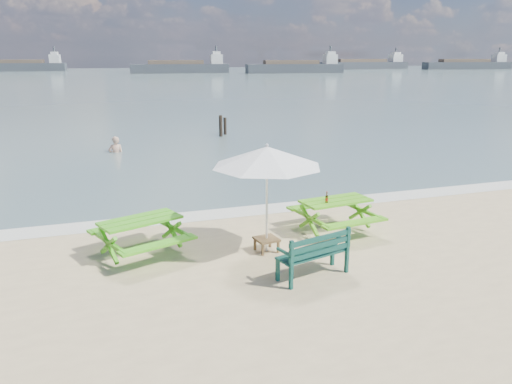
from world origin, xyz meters
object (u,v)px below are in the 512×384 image
object	(u,v)px
picnic_table_right	(335,216)
swimmer	(116,156)
picnic_table_left	(141,238)
patio_umbrella	(267,157)
side_table	(266,244)
beer_bottle	(327,199)
park_bench	(313,263)

from	to	relation	value
picnic_table_right	swimmer	world-z (taller)	picnic_table_right
picnic_table_left	patio_umbrella	size ratio (longest dim) A/B	0.87
picnic_table_left	side_table	distance (m)	2.74
picnic_table_right	swimmer	bearing A→B (deg)	110.04
picnic_table_left	swimmer	xyz separation A→B (m)	(0.13, 12.46, -0.58)
side_table	beer_bottle	distance (m)	1.94
picnic_table_left	picnic_table_right	distance (m)	4.68
side_table	patio_umbrella	distance (m)	1.98
picnic_table_right	picnic_table_left	bearing A→B (deg)	-180.00
park_bench	beer_bottle	bearing A→B (deg)	57.95
patio_umbrella	park_bench	bearing A→B (deg)	-74.24
park_bench	beer_bottle	xyz separation A→B (m)	(1.28, 2.05, 0.62)
park_bench	side_table	xyz separation A→B (m)	(-0.43, 1.51, -0.12)
park_bench	swimmer	size ratio (longest dim) A/B	0.87
picnic_table_right	side_table	xyz separation A→B (m)	(-2.04, -0.69, -0.23)
park_bench	patio_umbrella	size ratio (longest dim) A/B	0.58
picnic_table_right	swimmer	distance (m)	13.27
picnic_table_right	park_bench	world-z (taller)	park_bench
picnic_table_left	swimmer	size ratio (longest dim) A/B	1.31
swimmer	beer_bottle	bearing A→B (deg)	-71.51
side_table	beer_bottle	size ratio (longest dim) A/B	2.01
picnic_table_left	side_table	xyz separation A→B (m)	(2.64, -0.69, -0.23)
beer_bottle	park_bench	bearing A→B (deg)	-122.05
picnic_table_right	swimmer	xyz separation A→B (m)	(-4.54, 12.46, -0.58)
picnic_table_right	patio_umbrella	size ratio (longest dim) A/B	0.78
picnic_table_left	picnic_table_right	world-z (taller)	picnic_table_right
picnic_table_right	side_table	world-z (taller)	picnic_table_right
side_table	swimmer	bearing A→B (deg)	100.81
patio_umbrella	swimmer	xyz separation A→B (m)	(-2.51, 13.14, -2.33)
picnic_table_left	side_table	bearing A→B (deg)	-14.56
park_bench	beer_bottle	world-z (taller)	beer_bottle
patio_umbrella	swimmer	distance (m)	13.58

